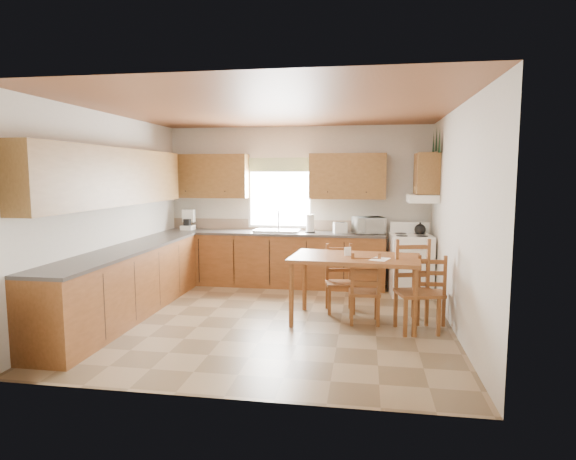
# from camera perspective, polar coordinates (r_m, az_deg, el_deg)

# --- Properties ---
(floor) EXTENTS (4.50, 4.50, 0.00)m
(floor) POSITION_cam_1_polar(r_m,az_deg,el_deg) (6.39, -1.79, -10.58)
(floor) COLOR #806A4B
(floor) RESTS_ON ground
(ceiling) EXTENTS (4.50, 4.50, 0.00)m
(ceiling) POSITION_cam_1_polar(r_m,az_deg,el_deg) (6.16, -1.88, 14.18)
(ceiling) COLOR brown
(ceiling) RESTS_ON floor
(wall_left) EXTENTS (4.50, 4.50, 0.00)m
(wall_left) POSITION_cam_1_polar(r_m,az_deg,el_deg) (6.92, -20.46, 1.73)
(wall_left) COLOR beige
(wall_left) RESTS_ON floor
(wall_right) EXTENTS (4.50, 4.50, 0.00)m
(wall_right) POSITION_cam_1_polar(r_m,az_deg,el_deg) (6.11, 19.35, 1.17)
(wall_right) COLOR beige
(wall_right) RESTS_ON floor
(wall_back) EXTENTS (4.50, 4.50, 0.00)m
(wall_back) POSITION_cam_1_polar(r_m,az_deg,el_deg) (8.34, 1.12, 2.93)
(wall_back) COLOR beige
(wall_back) RESTS_ON floor
(wall_front) EXTENTS (4.50, 4.50, 0.00)m
(wall_front) POSITION_cam_1_polar(r_m,az_deg,el_deg) (3.96, -8.05, -1.33)
(wall_front) COLOR beige
(wall_front) RESTS_ON floor
(lower_cab_back) EXTENTS (3.75, 0.60, 0.88)m
(lower_cab_back) POSITION_cam_1_polar(r_m,az_deg,el_deg) (8.22, -1.79, -3.53)
(lower_cab_back) COLOR brown
(lower_cab_back) RESTS_ON floor
(lower_cab_left) EXTENTS (0.60, 3.60, 0.88)m
(lower_cab_left) POSITION_cam_1_polar(r_m,az_deg,el_deg) (6.78, -18.55, -6.08)
(lower_cab_left) COLOR brown
(lower_cab_left) RESTS_ON floor
(counter_back) EXTENTS (3.75, 0.63, 0.04)m
(counter_back) POSITION_cam_1_polar(r_m,az_deg,el_deg) (8.15, -1.80, -0.34)
(counter_back) COLOR #45403C
(counter_back) RESTS_ON lower_cab_back
(counter_left) EXTENTS (0.63, 3.60, 0.04)m
(counter_left) POSITION_cam_1_polar(r_m,az_deg,el_deg) (6.69, -18.70, -2.24)
(counter_left) COLOR #45403C
(counter_left) RESTS_ON lower_cab_left
(backsplash) EXTENTS (3.75, 0.01, 0.18)m
(backsplash) POSITION_cam_1_polar(r_m,az_deg,el_deg) (8.42, -1.43, 0.64)
(backsplash) COLOR gray
(backsplash) RESTS_ON counter_back
(upper_cab_back_left) EXTENTS (1.41, 0.33, 0.75)m
(upper_cab_back_left) POSITION_cam_1_polar(r_m,az_deg,el_deg) (8.52, -9.46, 6.31)
(upper_cab_back_left) COLOR brown
(upper_cab_back_left) RESTS_ON wall_back
(upper_cab_back_right) EXTENTS (1.25, 0.33, 0.75)m
(upper_cab_back_right) POSITION_cam_1_polar(r_m,az_deg,el_deg) (8.08, 7.06, 6.34)
(upper_cab_back_right) COLOR brown
(upper_cab_back_right) RESTS_ON wall_back
(upper_cab_left) EXTENTS (0.33, 3.60, 0.75)m
(upper_cab_left) POSITION_cam_1_polar(r_m,az_deg,el_deg) (6.68, -20.04, 5.92)
(upper_cab_left) COLOR brown
(upper_cab_left) RESTS_ON wall_left
(upper_cab_stove) EXTENTS (0.33, 0.62, 0.62)m
(upper_cab_stove) POSITION_cam_1_polar(r_m,az_deg,el_deg) (7.70, 16.10, 6.45)
(upper_cab_stove) COLOR brown
(upper_cab_stove) RESTS_ON wall_right
(range_hood) EXTENTS (0.44, 0.62, 0.12)m
(range_hood) POSITION_cam_1_polar(r_m,az_deg,el_deg) (7.70, 15.63, 3.63)
(range_hood) COLOR white
(range_hood) RESTS_ON wall_right
(window_frame) EXTENTS (1.13, 0.02, 1.18)m
(window_frame) POSITION_cam_1_polar(r_m,az_deg,el_deg) (8.35, -0.95, 4.30)
(window_frame) COLOR white
(window_frame) RESTS_ON wall_back
(window_pane) EXTENTS (1.05, 0.01, 1.10)m
(window_pane) POSITION_cam_1_polar(r_m,az_deg,el_deg) (8.34, -0.96, 4.30)
(window_pane) COLOR white
(window_pane) RESTS_ON wall_back
(window_valance) EXTENTS (1.19, 0.01, 0.24)m
(window_valance) POSITION_cam_1_polar(r_m,az_deg,el_deg) (8.31, -1.00, 7.74)
(window_valance) COLOR #507B40
(window_valance) RESTS_ON wall_back
(sink_basin) EXTENTS (0.75, 0.45, 0.04)m
(sink_basin) POSITION_cam_1_polar(r_m,az_deg,el_deg) (8.13, -1.28, -0.07)
(sink_basin) COLOR silver
(sink_basin) RESTS_ON counter_back
(pine_decal_a) EXTENTS (0.22, 0.22, 0.36)m
(pine_decal_a) POSITION_cam_1_polar(r_m,az_deg,el_deg) (7.41, 17.53, 10.12)
(pine_decal_a) COLOR black
(pine_decal_a) RESTS_ON wall_right
(pine_decal_b) EXTENTS (0.22, 0.22, 0.36)m
(pine_decal_b) POSITION_cam_1_polar(r_m,az_deg,el_deg) (7.73, 17.19, 10.27)
(pine_decal_b) COLOR black
(pine_decal_b) RESTS_ON wall_right
(pine_decal_c) EXTENTS (0.22, 0.22, 0.36)m
(pine_decal_c) POSITION_cam_1_polar(r_m,az_deg,el_deg) (8.04, 16.86, 9.84)
(pine_decal_c) COLOR black
(pine_decal_c) RESTS_ON wall_right
(stove) EXTENTS (0.68, 0.70, 0.93)m
(stove) POSITION_cam_1_polar(r_m,az_deg,el_deg) (7.83, 14.28, -4.08)
(stove) COLOR white
(stove) RESTS_ON floor
(coffeemaker) EXTENTS (0.26, 0.29, 0.37)m
(coffeemaker) POSITION_cam_1_polar(r_m,az_deg,el_deg) (8.60, -11.81, 1.27)
(coffeemaker) COLOR white
(coffeemaker) RESTS_ON counter_back
(paper_towel) EXTENTS (0.16, 0.16, 0.30)m
(paper_towel) POSITION_cam_1_polar(r_m,az_deg,el_deg) (8.01, 2.64, 0.76)
(paper_towel) COLOR white
(paper_towel) RESTS_ON counter_back
(toaster) EXTENTS (0.25, 0.19, 0.18)m
(toaster) POSITION_cam_1_polar(r_m,az_deg,el_deg) (8.00, 6.20, 0.27)
(toaster) COLOR white
(toaster) RESTS_ON counter_back
(microwave) EXTENTS (0.53, 0.46, 0.27)m
(microwave) POSITION_cam_1_polar(r_m,az_deg,el_deg) (7.99, 9.54, 0.54)
(microwave) COLOR white
(microwave) RESTS_ON counter_back
(dining_table) EXTENTS (1.67, 1.04, 0.86)m
(dining_table) POSITION_cam_1_polar(r_m,az_deg,el_deg) (6.24, 7.92, -6.98)
(dining_table) COLOR brown
(dining_table) RESTS_ON floor
(chair_near_left) EXTENTS (0.41, 0.39, 0.92)m
(chair_near_left) POSITION_cam_1_polar(r_m,az_deg,el_deg) (6.24, 9.07, -6.74)
(chair_near_left) COLOR brown
(chair_near_left) RESTS_ON floor
(chair_near_right) EXTENTS (0.39, 0.37, 0.89)m
(chair_near_right) POSITION_cam_1_polar(r_m,az_deg,el_deg) (6.43, 16.40, -6.66)
(chair_near_right) COLOR brown
(chair_near_right) RESTS_ON floor
(chair_far_left) EXTENTS (0.45, 0.43, 0.92)m
(chair_far_left) POSITION_cam_1_polar(r_m,az_deg,el_deg) (6.68, 6.21, -5.78)
(chair_far_left) COLOR brown
(chair_far_left) RESTS_ON floor
(chair_far_right) EXTENTS (0.55, 0.53, 1.09)m
(chair_far_right) POSITION_cam_1_polar(r_m,az_deg,el_deg) (6.00, 15.07, -6.56)
(chair_far_right) COLOR brown
(chair_far_right) RESTS_ON floor
(table_paper) EXTENTS (0.28, 0.32, 0.00)m
(table_paper) POSITION_cam_1_polar(r_m,az_deg,el_deg) (5.99, 10.82, -3.41)
(table_paper) COLOR white
(table_paper) RESTS_ON dining_table
(table_card) EXTENTS (0.08, 0.05, 0.11)m
(table_card) POSITION_cam_1_polar(r_m,az_deg,el_deg) (6.17, 7.08, -2.55)
(table_card) COLOR white
(table_card) RESTS_ON dining_table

